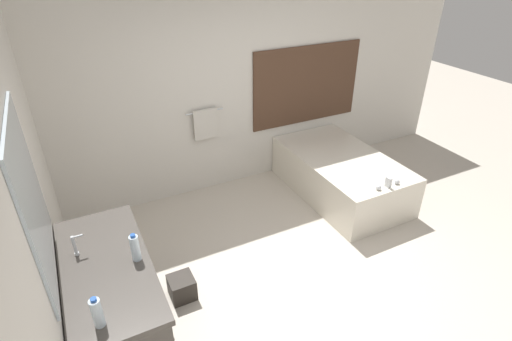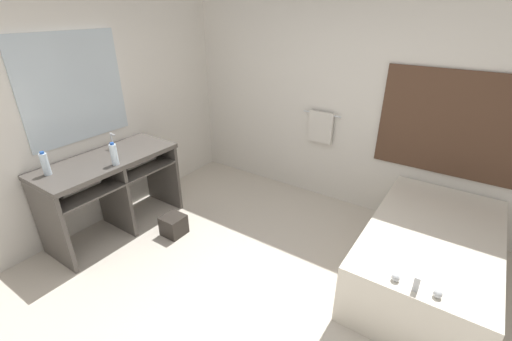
% 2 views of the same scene
% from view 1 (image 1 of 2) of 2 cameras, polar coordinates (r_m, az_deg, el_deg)
% --- Properties ---
extents(ground_plane, '(16.00, 16.00, 0.00)m').
position_cam_1_polar(ground_plane, '(4.29, 8.18, -15.46)').
color(ground_plane, beige).
rests_on(ground_plane, ground).
extents(wall_back_with_blinds, '(7.40, 0.13, 2.70)m').
position_cam_1_polar(wall_back_with_blinds, '(5.27, -4.20, 11.23)').
color(wall_back_with_blinds, silver).
rests_on(wall_back_with_blinds, ground_plane).
extents(wall_left_with_mirror, '(0.08, 7.40, 2.70)m').
position_cam_1_polar(wall_left_with_mirror, '(2.94, -28.90, -9.20)').
color(wall_left_with_mirror, silver).
rests_on(wall_left_with_mirror, ground_plane).
extents(vanity_counter, '(0.65, 1.46, 0.90)m').
position_cam_1_polar(vanity_counter, '(3.48, -20.00, -15.18)').
color(vanity_counter, '#4C4742').
rests_on(vanity_counter, ground_plane).
extents(sink_faucet, '(0.09, 0.04, 0.18)m').
position_cam_1_polar(sink_faucet, '(3.43, -24.44, -9.79)').
color(sink_faucet, silver).
rests_on(sink_faucet, vanity_counter).
extents(bathtub, '(1.07, 1.88, 0.68)m').
position_cam_1_polar(bathtub, '(5.51, 11.99, -0.34)').
color(bathtub, silver).
rests_on(bathtub, ground_plane).
extents(water_bottle_1, '(0.07, 0.07, 0.24)m').
position_cam_1_polar(water_bottle_1, '(2.83, -21.75, -18.34)').
color(water_bottle_1, silver).
rests_on(water_bottle_1, vanity_counter).
extents(water_bottle_2, '(0.07, 0.07, 0.24)m').
position_cam_1_polar(water_bottle_2, '(3.21, -16.89, -10.51)').
color(water_bottle_2, silver).
rests_on(water_bottle_2, vanity_counter).
extents(waste_bin, '(0.24, 0.24, 0.23)m').
position_cam_1_polar(waste_bin, '(4.10, -10.54, -16.10)').
color(waste_bin, '#2D2823').
rests_on(waste_bin, ground_plane).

